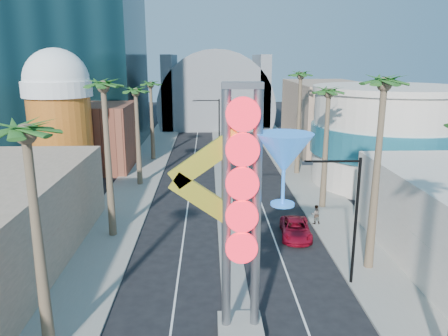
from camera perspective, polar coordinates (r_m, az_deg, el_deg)
sidewalk_west at (r=53.34m, az=-10.63°, el=-0.60°), size 5.00×100.00×0.15m
sidewalk_east at (r=53.87m, az=9.78°, el=-0.41°), size 5.00×100.00×0.15m
median at (r=55.66m, az=-0.47°, el=0.28°), size 1.60×84.00×0.15m
brick_filler_west at (r=56.71m, az=-16.90°, el=3.97°), size 10.00×10.00×8.00m
filler_east at (r=66.88m, az=13.21°, el=6.57°), size 10.00×20.00×10.00m
beer_mug at (r=48.86m, az=-20.70°, el=6.66°), size 7.00×7.00×14.50m
turquoise_building at (r=50.63m, az=20.66°, el=3.92°), size 16.60×16.60×10.60m
canopy at (r=88.48m, az=-1.09°, el=8.31°), size 22.00×16.00×22.00m
neon_sign at (r=20.09m, az=4.64°, el=-3.95°), size 6.53×2.60×12.55m
streetlight_0 at (r=37.07m, az=1.14°, el=0.73°), size 3.79×0.25×8.00m
streetlight_1 at (r=60.61m, az=-1.16°, el=6.06°), size 3.79×0.25×8.00m
streetlight_2 at (r=26.81m, az=15.96°, el=-5.31°), size 3.45×0.25×8.00m
palm_0 at (r=19.83m, az=-24.31°, el=2.41°), size 2.40×2.40×11.70m
palm_1 at (r=32.96m, az=-15.42°, el=9.01°), size 2.40×2.40×12.70m
palm_2 at (r=46.77m, az=-11.44°, el=9.01°), size 2.40×2.40×11.20m
palm_3 at (r=58.61m, az=-9.57°, el=10.11°), size 2.40×2.40×11.20m
palm_5 at (r=28.11m, az=20.09°, el=8.73°), size 2.40×2.40×13.20m
palm_6 at (r=39.57m, az=13.47°, el=8.63°), size 2.40×2.40×11.70m
palm_7 at (r=51.14m, az=9.96°, el=11.02°), size 2.40×2.40×12.70m
red_pickup at (r=34.52m, az=9.34°, el=-7.86°), size 2.69×5.00×1.33m
pedestrian_b at (r=37.01m, az=11.87°, el=-5.94°), size 0.83×0.67×1.63m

